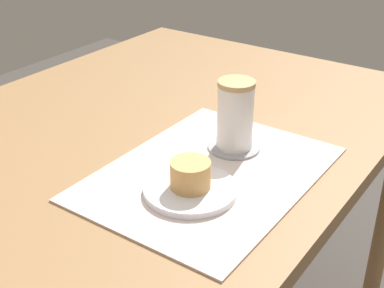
{
  "coord_description": "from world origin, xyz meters",
  "views": [
    {
      "loc": [
        -0.75,
        -0.68,
        1.22
      ],
      "look_at": [
        -0.04,
        -0.18,
        0.76
      ],
      "focal_mm": 50.0,
      "sensor_mm": 36.0,
      "label": 1
    }
  ],
  "objects_px": {
    "pastry": "(190,175)",
    "coffee_mug": "(236,114)",
    "dining_table": "(134,161)",
    "pastry_plate": "(190,190)"
  },
  "relations": [
    {
      "from": "pastry",
      "to": "coffee_mug",
      "type": "height_order",
      "value": "coffee_mug"
    },
    {
      "from": "pastry",
      "to": "coffee_mug",
      "type": "distance_m",
      "value": 0.19
    },
    {
      "from": "pastry",
      "to": "dining_table",
      "type": "bearing_deg",
      "value": 63.34
    },
    {
      "from": "pastry_plate",
      "to": "pastry",
      "type": "distance_m",
      "value": 0.03
    },
    {
      "from": "pastry",
      "to": "coffee_mug",
      "type": "xyz_separation_m",
      "value": [
        0.18,
        0.02,
        0.04
      ]
    },
    {
      "from": "coffee_mug",
      "to": "pastry",
      "type": "bearing_deg",
      "value": -173.14
    },
    {
      "from": "pastry_plate",
      "to": "pastry",
      "type": "xyz_separation_m",
      "value": [
        0.0,
        0.0,
        0.03
      ]
    },
    {
      "from": "dining_table",
      "to": "coffee_mug",
      "type": "bearing_deg",
      "value": -71.8
    },
    {
      "from": "pastry_plate",
      "to": "coffee_mug",
      "type": "distance_m",
      "value": 0.2
    },
    {
      "from": "dining_table",
      "to": "pastry_plate",
      "type": "bearing_deg",
      "value": -116.66
    }
  ]
}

